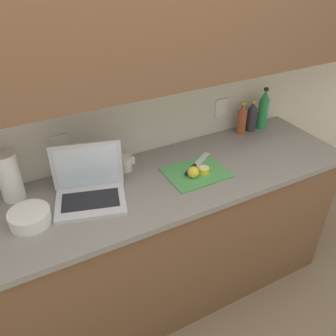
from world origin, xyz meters
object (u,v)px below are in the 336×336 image
object	(u,v)px
laptop	(89,187)
cutting_board	(196,173)
knife	(194,167)
bottle_water_clear	(263,110)
bowl_white	(30,217)
lemon_whole_beside	(193,172)
paper_towel_roll	(9,177)
bottle_oil_tall	(252,117)
measuring_cup	(125,163)
lemon_half_cut	(204,170)
bottle_green_soda	(242,119)

from	to	relation	value
laptop	cutting_board	distance (m)	0.60
laptop	knife	bearing A→B (deg)	14.06
bottle_water_clear	bowl_white	size ratio (longest dim) A/B	1.50
cutting_board	bowl_white	distance (m)	0.90
lemon_whole_beside	paper_towel_roll	bearing A→B (deg)	162.55
bowl_white	bottle_oil_tall	bearing A→B (deg)	9.91
bottle_oil_tall	measuring_cup	xyz separation A→B (m)	(-0.95, -0.05, -0.06)
cutting_board	knife	bearing A→B (deg)	77.26
lemon_half_cut	bottle_water_clear	bearing A→B (deg)	24.18
knife	lemon_half_cut	xyz separation A→B (m)	(0.03, -0.07, 0.01)
bottle_oil_tall	bottle_water_clear	distance (m)	0.10
knife	bottle_water_clear	xyz separation A→B (m)	(0.70, 0.23, 0.12)
lemon_half_cut	measuring_cup	size ratio (longest dim) A/B	0.59
cutting_board	bottle_oil_tall	xyz separation A→B (m)	(0.61, 0.28, 0.10)
lemon_whole_beside	bottle_oil_tall	world-z (taller)	bottle_oil_tall
knife	bottle_oil_tall	distance (m)	0.65
lemon_half_cut	measuring_cup	distance (m)	0.45
measuring_cup	bowl_white	bearing A→B (deg)	-159.26
bottle_water_clear	paper_towel_roll	bearing A→B (deg)	-179.01
measuring_cup	bowl_white	xyz separation A→B (m)	(-0.56, -0.21, -0.01)
laptop	bottle_water_clear	size ratio (longest dim) A/B	1.43
bowl_white	lemon_half_cut	bearing A→B (deg)	-2.19
lemon_half_cut	bottle_green_soda	distance (m)	0.58
lemon_half_cut	bottle_oil_tall	world-z (taller)	bottle_oil_tall
bottle_water_clear	lemon_whole_beside	bearing A→B (deg)	-157.33
knife	bowl_white	distance (m)	0.91
laptop	cutting_board	xyz separation A→B (m)	(0.60, -0.07, -0.06)
lemon_half_cut	paper_towel_roll	size ratio (longest dim) A/B	0.24
laptop	measuring_cup	distance (m)	0.30
knife	bottle_green_soda	size ratio (longest dim) A/B	1.14
laptop	lemon_half_cut	size ratio (longest dim) A/B	6.53
knife	paper_towel_roll	bearing A→B (deg)	135.68
lemon_whole_beside	bottle_green_soda	distance (m)	0.65
lemon_whole_beside	paper_towel_roll	world-z (taller)	paper_towel_roll
knife	measuring_cup	size ratio (longest dim) A/B	2.42
lemon_half_cut	bottle_oil_tall	distance (m)	0.65
bottle_water_clear	measuring_cup	distance (m)	1.05
bottle_green_soda	bowl_white	xyz separation A→B (m)	(-1.43, -0.26, -0.07)
bottle_water_clear	paper_towel_roll	xyz separation A→B (m)	(-1.64, -0.03, -0.00)
cutting_board	lemon_whole_beside	xyz separation A→B (m)	(-0.04, -0.03, 0.04)
bottle_green_soda	measuring_cup	xyz separation A→B (m)	(-0.87, -0.05, -0.06)
laptop	bowl_white	distance (m)	0.31
lemon_whole_beside	bottle_water_clear	size ratio (longest dim) A/B	0.22
lemon_whole_beside	knife	bearing A→B (deg)	57.04
measuring_cup	bottle_oil_tall	bearing A→B (deg)	3.12
lemon_whole_beside	measuring_cup	bearing A→B (deg)	139.26
bottle_oil_tall	knife	bearing A→B (deg)	-158.68
cutting_board	measuring_cup	distance (m)	0.41
lemon_half_cut	lemon_whole_beside	distance (m)	0.08
bottle_oil_tall	paper_towel_roll	bearing A→B (deg)	-178.95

